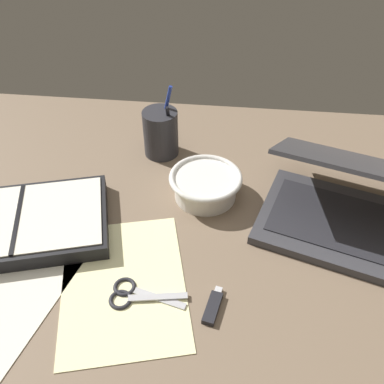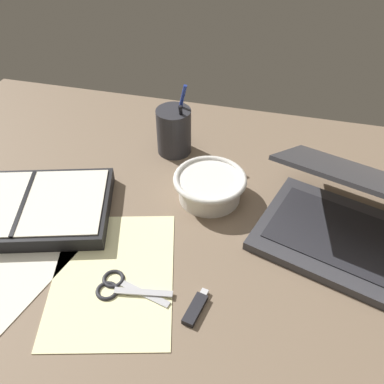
% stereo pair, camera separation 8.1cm
% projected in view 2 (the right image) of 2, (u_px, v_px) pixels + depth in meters
% --- Properties ---
extents(desk_top, '(1.40, 1.00, 0.02)m').
position_uv_depth(desk_top, '(184.00, 242.00, 0.82)').
color(desk_top, '#75604C').
rests_on(desk_top, ground).
extents(laptop, '(0.40, 0.36, 0.17)m').
position_uv_depth(laptop, '(359.00, 221.00, 0.78)').
color(laptop, '#38383D').
rests_on(laptop, desk_top).
extents(bowl, '(0.15, 0.15, 0.06)m').
position_uv_depth(bowl, '(210.00, 186.00, 0.88)').
color(bowl, silver).
rests_on(bowl, desk_top).
extents(pen_cup, '(0.08, 0.08, 0.17)m').
position_uv_depth(pen_cup, '(174.00, 131.00, 0.99)').
color(pen_cup, '#28282D').
rests_on(pen_cup, desk_top).
extents(planner, '(0.37, 0.29, 0.04)m').
position_uv_depth(planner, '(26.00, 208.00, 0.85)').
color(planner, black).
rests_on(planner, desk_top).
extents(scissors, '(0.13, 0.06, 0.01)m').
position_uv_depth(scissors, '(118.00, 287.00, 0.73)').
color(scissors, '#B7B7BC').
rests_on(scissors, desk_top).
extents(paper_sheet_front, '(0.27, 0.33, 0.00)m').
position_uv_depth(paper_sheet_front, '(113.00, 275.00, 0.75)').
color(paper_sheet_front, '#F4EFB2').
rests_on(paper_sheet_front, desk_top).
extents(paper_sheet_beside_planner, '(0.25, 0.33, 0.00)m').
position_uv_depth(paper_sheet_beside_planner, '(2.00, 269.00, 0.76)').
color(paper_sheet_beside_planner, silver).
rests_on(paper_sheet_beside_planner, desk_top).
extents(usb_drive, '(0.03, 0.07, 0.01)m').
position_uv_depth(usb_drive, '(196.00, 308.00, 0.69)').
color(usb_drive, black).
rests_on(usb_drive, desk_top).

